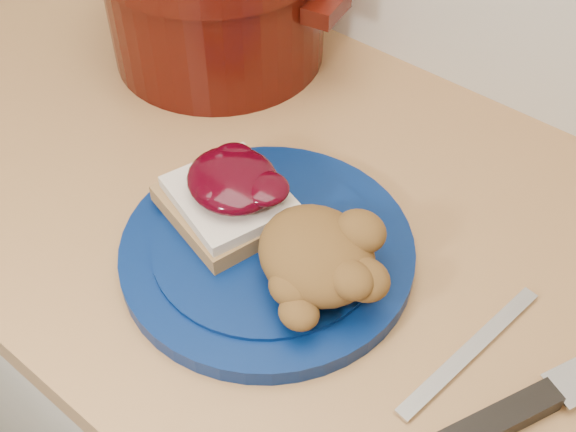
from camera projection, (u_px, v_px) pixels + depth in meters
The scene contains 5 objects.
plate at pixel (267, 251), 0.71m from camera, with size 0.29×0.29×0.02m, color #05194A.
sandwich at pixel (230, 194), 0.71m from camera, with size 0.15×0.13×0.06m.
stuffing_mound at pixel (316, 254), 0.65m from camera, with size 0.12×0.10×0.06m, color brown.
chef_knife at pixel (537, 402), 0.60m from camera, with size 0.16×0.32×0.02m.
butter_knife at pixel (471, 350), 0.64m from camera, with size 0.19×0.01×0.00m, color silver.
Camera 1 is at (0.28, 1.09, 1.45)m, focal length 45.00 mm.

